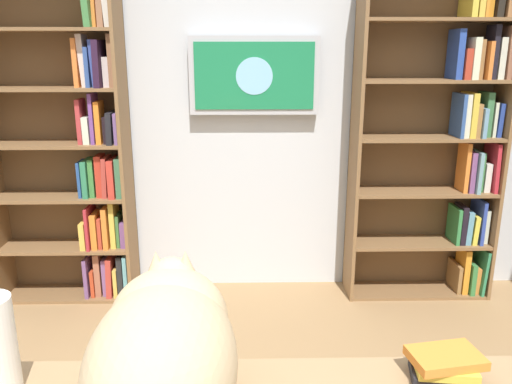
# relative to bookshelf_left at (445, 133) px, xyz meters

# --- Properties ---
(wall_back) EXTENTS (4.52, 0.06, 2.70)m
(wall_back) POSITION_rel_bookshelf_left_xyz_m (1.28, -0.17, 0.26)
(wall_back) COLOR silver
(wall_back) RESTS_ON ground
(bookshelf_left) EXTENTS (0.93, 0.28, 2.13)m
(bookshelf_left) POSITION_rel_bookshelf_left_xyz_m (0.00, 0.00, 0.00)
(bookshelf_left) COLOR brown
(bookshelf_left) RESTS_ON ground
(bookshelf_right) EXTENTS (0.87, 0.28, 2.07)m
(bookshelf_right) POSITION_rel_bookshelf_left_xyz_m (2.34, 0.00, -0.13)
(bookshelf_right) COLOR brown
(bookshelf_right) RESTS_ON ground
(wall_mounted_tv) EXTENTS (0.81, 0.07, 0.48)m
(wall_mounted_tv) POSITION_rel_bookshelf_left_xyz_m (1.21, -0.09, 0.35)
(wall_mounted_tv) COLOR #B7B7BC
(cat) EXTENTS (0.34, 0.69, 0.36)m
(cat) POSITION_rel_bookshelf_left_xyz_m (1.45, 2.17, -0.15)
(cat) COLOR #D1B284
(cat) RESTS_ON desk
(desk_book_stack) EXTENTS (0.20, 0.15, 0.08)m
(desk_book_stack) POSITION_rel_bookshelf_left_xyz_m (0.75, 2.04, -0.29)
(desk_book_stack) COLOR black
(desk_book_stack) RESTS_ON desk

